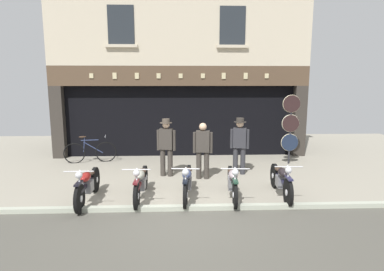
{
  "coord_description": "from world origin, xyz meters",
  "views": [
    {
      "loc": [
        -0.08,
        -6.6,
        2.77
      ],
      "look_at": [
        0.31,
        2.6,
        1.22
      ],
      "focal_mm": 30.3,
      "sensor_mm": 36.0,
      "label": 1
    }
  ],
  "objects_px": {
    "motorcycle_right": "(281,180)",
    "shopkeeper_center": "(203,148)",
    "motorcycle_center": "(187,181)",
    "leaning_bicycle": "(90,152)",
    "tyre_sign_pole": "(291,124)",
    "advert_board_near": "(144,108)",
    "motorcycle_center_left": "(141,182)",
    "advert_board_far": "(116,104)",
    "motorcycle_center_right": "(233,182)",
    "salesman_right": "(240,143)",
    "motorcycle_left": "(88,184)",
    "salesman_left": "(166,144)"
  },
  "relations": [
    {
      "from": "shopkeeper_center",
      "to": "leaning_bicycle",
      "type": "xyz_separation_m",
      "value": [
        -3.73,
        2.04,
        -0.51
      ]
    },
    {
      "from": "motorcycle_center_right",
      "to": "motorcycle_right",
      "type": "distance_m",
      "value": 1.2
    },
    {
      "from": "advert_board_near",
      "to": "leaning_bicycle",
      "type": "height_order",
      "value": "advert_board_near"
    },
    {
      "from": "leaning_bicycle",
      "to": "advert_board_far",
      "type": "bearing_deg",
      "value": 132.45
    },
    {
      "from": "motorcycle_center_left",
      "to": "leaning_bicycle",
      "type": "xyz_separation_m",
      "value": [
        -2.14,
        3.59,
        -0.04
      ]
    },
    {
      "from": "shopkeeper_center",
      "to": "salesman_right",
      "type": "bearing_deg",
      "value": -153.04
    },
    {
      "from": "motorcycle_right",
      "to": "motorcycle_center_left",
      "type": "bearing_deg",
      "value": 3.74
    },
    {
      "from": "motorcycle_center",
      "to": "leaning_bicycle",
      "type": "bearing_deg",
      "value": -42.52
    },
    {
      "from": "motorcycle_right",
      "to": "leaning_bicycle",
      "type": "height_order",
      "value": "leaning_bicycle"
    },
    {
      "from": "motorcycle_center_right",
      "to": "advert_board_far",
      "type": "distance_m",
      "value": 6.05
    },
    {
      "from": "motorcycle_center_right",
      "to": "motorcycle_right",
      "type": "bearing_deg",
      "value": -171.47
    },
    {
      "from": "motorcycle_left",
      "to": "advert_board_far",
      "type": "distance_m",
      "value": 4.98
    },
    {
      "from": "salesman_right",
      "to": "motorcycle_center_left",
      "type": "bearing_deg",
      "value": 49.67
    },
    {
      "from": "leaning_bicycle",
      "to": "salesman_left",
      "type": "bearing_deg",
      "value": 47.44
    },
    {
      "from": "motorcycle_center",
      "to": "shopkeeper_center",
      "type": "height_order",
      "value": "shopkeeper_center"
    },
    {
      "from": "motorcycle_center_left",
      "to": "tyre_sign_pole",
      "type": "xyz_separation_m",
      "value": [
        4.63,
        3.12,
        0.94
      ]
    },
    {
      "from": "motorcycle_center_left",
      "to": "shopkeeper_center",
      "type": "xyz_separation_m",
      "value": [
        1.59,
        1.55,
        0.48
      ]
    },
    {
      "from": "motorcycle_left",
      "to": "leaning_bicycle",
      "type": "height_order",
      "value": "leaning_bicycle"
    },
    {
      "from": "salesman_left",
      "to": "leaning_bicycle",
      "type": "bearing_deg",
      "value": -21.44
    },
    {
      "from": "motorcycle_left",
      "to": "motorcycle_center_left",
      "type": "height_order",
      "value": "motorcycle_left"
    },
    {
      "from": "motorcycle_center",
      "to": "advert_board_far",
      "type": "bearing_deg",
      "value": -56.42
    },
    {
      "from": "motorcycle_center_right",
      "to": "leaning_bicycle",
      "type": "distance_m",
      "value": 5.66
    },
    {
      "from": "motorcycle_center_right",
      "to": "shopkeeper_center",
      "type": "height_order",
      "value": "shopkeeper_center"
    },
    {
      "from": "advert_board_near",
      "to": "shopkeeper_center",
      "type": "bearing_deg",
      "value": -57.15
    },
    {
      "from": "tyre_sign_pole",
      "to": "salesman_right",
      "type": "bearing_deg",
      "value": -149.24
    },
    {
      "from": "leaning_bicycle",
      "to": "motorcycle_center_right",
      "type": "bearing_deg",
      "value": 39.93
    },
    {
      "from": "shopkeeper_center",
      "to": "motorcycle_center",
      "type": "bearing_deg",
      "value": 78.71
    },
    {
      "from": "motorcycle_center",
      "to": "tyre_sign_pole",
      "type": "distance_m",
      "value": 4.79
    },
    {
      "from": "advert_board_near",
      "to": "leaning_bicycle",
      "type": "distance_m",
      "value": 2.48
    },
    {
      "from": "advert_board_far",
      "to": "tyre_sign_pole",
      "type": "bearing_deg",
      "value": -13.79
    },
    {
      "from": "salesman_left",
      "to": "advert_board_far",
      "type": "distance_m",
      "value": 3.47
    },
    {
      "from": "motorcycle_center_left",
      "to": "advert_board_far",
      "type": "height_order",
      "value": "advert_board_far"
    },
    {
      "from": "advert_board_far",
      "to": "leaning_bicycle",
      "type": "xyz_separation_m",
      "value": [
        -0.78,
        -1.0,
        -1.56
      ]
    },
    {
      "from": "salesman_left",
      "to": "advert_board_far",
      "type": "relative_size",
      "value": 1.82
    },
    {
      "from": "motorcycle_center_left",
      "to": "shopkeeper_center",
      "type": "bearing_deg",
      "value": -134.16
    },
    {
      "from": "motorcycle_left",
      "to": "advert_board_near",
      "type": "bearing_deg",
      "value": -99.98
    },
    {
      "from": "motorcycle_center_left",
      "to": "advert_board_far",
      "type": "bearing_deg",
      "value": -71.89
    },
    {
      "from": "tyre_sign_pole",
      "to": "advert_board_near",
      "type": "relative_size",
      "value": 2.19
    },
    {
      "from": "advert_board_near",
      "to": "advert_board_far",
      "type": "xyz_separation_m",
      "value": [
        -0.99,
        -0.0,
        0.13
      ]
    },
    {
      "from": "motorcycle_center_right",
      "to": "motorcycle_center_left",
      "type": "bearing_deg",
      "value": 2.43
    },
    {
      "from": "motorcycle_center_left",
      "to": "salesman_right",
      "type": "bearing_deg",
      "value": -142.45
    },
    {
      "from": "motorcycle_center_left",
      "to": "motorcycle_right",
      "type": "relative_size",
      "value": 1.03
    },
    {
      "from": "salesman_left",
      "to": "salesman_right",
      "type": "bearing_deg",
      "value": -165.63
    },
    {
      "from": "salesman_right",
      "to": "tyre_sign_pole",
      "type": "height_order",
      "value": "tyre_sign_pole"
    },
    {
      "from": "tyre_sign_pole",
      "to": "advert_board_near",
      "type": "distance_m",
      "value": 5.24
    },
    {
      "from": "motorcycle_center_left",
      "to": "tyre_sign_pole",
      "type": "distance_m",
      "value": 5.66
    },
    {
      "from": "leaning_bicycle",
      "to": "advert_board_near",
      "type": "bearing_deg",
      "value": 109.79
    },
    {
      "from": "motorcycle_center_right",
      "to": "leaning_bicycle",
      "type": "bearing_deg",
      "value": -35.96
    },
    {
      "from": "motorcycle_left",
      "to": "tyre_sign_pole",
      "type": "distance_m",
      "value": 6.76
    },
    {
      "from": "motorcycle_right",
      "to": "shopkeeper_center",
      "type": "relative_size",
      "value": 1.21
    }
  ]
}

